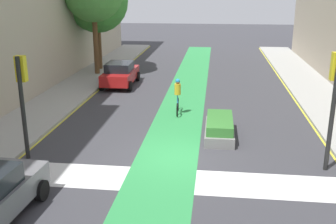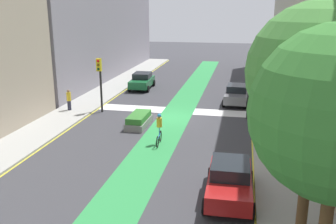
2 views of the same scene
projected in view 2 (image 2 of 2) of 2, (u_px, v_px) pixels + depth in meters
ground_plane at (169, 117)px, 27.64m from camera, size 120.00×120.00×0.00m
bike_lane_paint at (174, 118)px, 27.56m from camera, size 2.40×60.00×0.01m
crosswalk_band at (174, 110)px, 29.52m from camera, size 12.00×1.80×0.01m
sidewalk_left at (274, 123)px, 26.18m from camera, size 3.00×60.00×0.15m
curb_stripe_left at (252, 122)px, 26.49m from camera, size 0.16×60.00×0.01m
sidewalk_right at (74, 111)px, 29.05m from camera, size 3.00×60.00×0.15m
curb_stripe_right at (92, 113)px, 28.78m from camera, size 0.16×60.00×0.01m
traffic_signal_near_right at (100, 75)px, 28.22m from camera, size 0.35×0.52×4.17m
traffic_signal_near_left at (249, 82)px, 26.43m from camera, size 0.35×0.52×3.89m
car_green_right_near at (142, 81)px, 37.13m from camera, size 2.17×4.27×1.57m
car_red_left_far at (230, 180)px, 15.87m from camera, size 2.08×4.23×1.57m
car_grey_left_near at (237, 94)px, 31.43m from camera, size 2.18×4.28×1.57m
cyclist_in_lane at (159, 128)px, 22.07m from camera, size 0.32×1.73×1.86m
pedestrian_sidewalk_right_a at (69, 100)px, 28.90m from camera, size 0.34×0.34×1.60m
street_tree_far at (317, 74)px, 11.15m from camera, size 4.25×4.25×7.96m
median_planter at (139, 120)px, 25.59m from camera, size 1.23×2.96×0.85m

